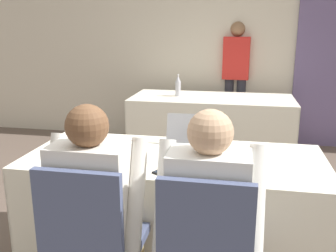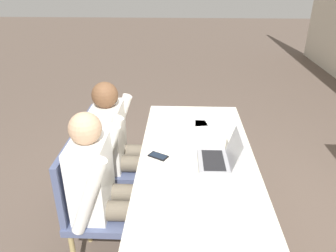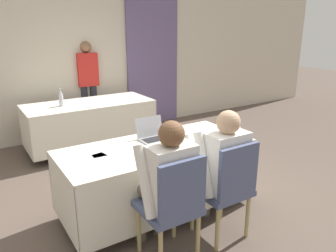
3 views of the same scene
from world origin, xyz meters
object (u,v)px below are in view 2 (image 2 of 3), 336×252
Objects in this scene: laptop at (219,158)px; cell_phone at (158,156)px; person_checkered_shirt at (119,143)px; person_white_shirt at (104,185)px; chair_near_right at (91,204)px; chair_near_left at (108,159)px.

laptop reaches higher than cell_phone.
person_white_shirt is at bearing -180.00° from person_checkered_shirt.
laptop reaches higher than chair_near_right.
laptop is at bearing -111.11° from chair_near_left.
person_white_shirt is (0.56, 0.10, 0.16)m from chair_near_left.
laptop is 0.93m from chair_near_right.
chair_near_right is 0.59m from person_checkered_shirt.
cell_phone is 0.13× the size of person_checkered_shirt.
cell_phone is at bearing -49.75° from person_white_shirt.
chair_near_left is 0.56m from chair_near_right.
chair_near_right is at bearing -27.48° from cell_phone.
chair_near_left is 0.78× the size of person_checkered_shirt.
person_white_shirt is at bearing -74.40° from laptop.
chair_near_left is (-0.27, -0.44, -0.21)m from cell_phone.
person_white_shirt is (0.00, 0.10, 0.16)m from chair_near_right.
cell_phone is (-0.06, -0.43, -0.04)m from laptop.
person_white_shirt is at bearing -20.08° from cell_phone.
laptop is 0.43m from cell_phone.
chair_near_left and chair_near_right have the same top height.
laptop reaches higher than chair_near_left.
cell_phone is 0.44m from person_checkered_shirt.
chair_near_right is (0.28, -0.44, -0.21)m from cell_phone.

